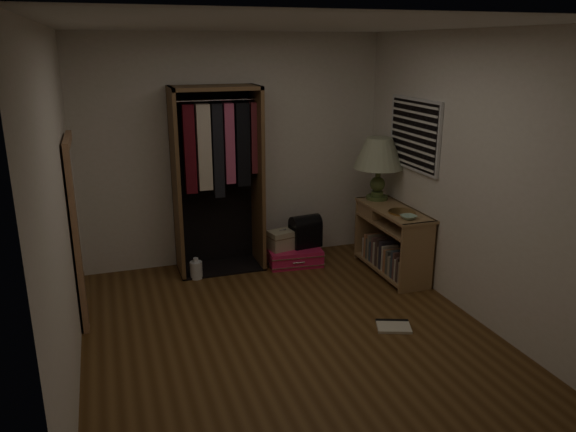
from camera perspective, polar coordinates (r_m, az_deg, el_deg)
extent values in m
plane|color=#533417|center=(5.07, 0.20, -12.03)|extent=(4.00, 4.00, 0.00)
cube|color=silver|center=(6.46, -5.52, 6.59)|extent=(3.50, 0.02, 2.60)
cube|color=silver|center=(2.87, 13.28, -7.38)|extent=(3.50, 0.02, 2.60)
cube|color=silver|center=(5.39, 18.16, 3.72)|extent=(0.02, 4.00, 2.60)
cube|color=silver|center=(4.37, -22.08, 0.32)|extent=(0.02, 4.00, 2.60)
cube|color=silver|center=(4.44, 0.24, 18.81)|extent=(3.50, 4.00, 0.01)
cube|color=silver|center=(6.15, 12.72, 8.08)|extent=(0.03, 0.96, 0.76)
cube|color=black|center=(6.15, 12.71, 8.08)|extent=(0.03, 0.90, 0.70)
cube|color=white|center=(6.19, 12.39, 5.23)|extent=(0.01, 0.88, 0.02)
cube|color=white|center=(6.18, 12.43, 5.94)|extent=(0.01, 0.88, 0.02)
cube|color=white|center=(6.16, 12.48, 6.65)|extent=(0.01, 0.88, 0.02)
cube|color=white|center=(6.15, 12.53, 7.36)|extent=(0.01, 0.88, 0.02)
cube|color=white|center=(6.14, 12.57, 8.07)|extent=(0.01, 0.88, 0.02)
cube|color=white|center=(6.13, 12.62, 8.79)|extent=(0.01, 0.88, 0.02)
cube|color=white|center=(6.12, 12.67, 9.51)|extent=(0.01, 0.88, 0.02)
cube|color=white|center=(6.11, 12.71, 10.23)|extent=(0.01, 0.88, 0.02)
cube|color=white|center=(6.10, 12.76, 10.96)|extent=(0.01, 0.88, 0.02)
cube|color=#9B754B|center=(5.91, 13.05, -4.13)|extent=(0.40, 0.03, 0.75)
cube|color=#9B754B|center=(6.78, 8.39, -1.09)|extent=(0.40, 0.03, 0.75)
cube|color=#9B754B|center=(6.45, 10.41, -5.15)|extent=(0.40, 1.04, 0.03)
cube|color=#9B754B|center=(6.28, 10.65, -0.83)|extent=(0.40, 1.04, 0.03)
cube|color=#9B754B|center=(6.23, 10.73, 0.62)|extent=(0.42, 1.12, 0.03)
cube|color=brown|center=(6.43, 12.04, -2.31)|extent=(0.02, 1.10, 0.75)
cube|color=#9B754B|center=(6.53, 9.22, 0.63)|extent=(0.36, 0.38, 0.13)
cube|color=gray|center=(5.99, 11.97, -5.63)|extent=(0.19, 0.05, 0.24)
cube|color=#4C3833|center=(6.02, 11.73, -5.31)|extent=(0.19, 0.03, 0.27)
cube|color=#B7AD99|center=(6.06, 11.41, -5.34)|extent=(0.16, 0.03, 0.24)
cube|color=brown|center=(6.07, 11.24, -4.95)|extent=(0.16, 0.03, 0.30)
cube|color=#3F4C59|center=(6.11, 11.21, -4.78)|extent=(0.19, 0.03, 0.30)
cube|color=gray|center=(6.17, 10.97, -4.95)|extent=(0.20, 0.05, 0.22)
cube|color=#59594C|center=(6.20, 10.69, -4.60)|extent=(0.19, 0.05, 0.26)
cube|color=#B2724C|center=(6.25, 10.52, -4.46)|extent=(0.20, 0.05, 0.26)
cube|color=beige|center=(6.29, 10.27, -4.20)|extent=(0.19, 0.03, 0.28)
cube|color=#332D38|center=(6.32, 9.92, -3.91)|extent=(0.16, 0.05, 0.32)
cube|color=gray|center=(6.37, 9.83, -4.07)|extent=(0.19, 0.03, 0.24)
cube|color=#4C3833|center=(6.40, 9.72, -3.61)|extent=(0.21, 0.04, 0.32)
cube|color=#B7AD99|center=(6.45, 9.36, -3.71)|extent=(0.18, 0.04, 0.26)
cube|color=brown|center=(6.49, 9.31, -3.37)|extent=(0.21, 0.03, 0.30)
cube|color=#3F4C59|center=(6.54, 9.12, -3.52)|extent=(0.22, 0.04, 0.23)
cube|color=gray|center=(6.57, 8.80, -3.12)|extent=(0.18, 0.03, 0.30)
cube|color=#59594C|center=(6.61, 8.73, -3.24)|extent=(0.21, 0.03, 0.24)
cube|color=#B2724C|center=(6.64, 8.51, -2.96)|extent=(0.19, 0.04, 0.28)
cube|color=beige|center=(6.68, 8.27, -3.05)|extent=(0.18, 0.03, 0.23)
cube|color=brown|center=(6.15, -11.30, 3.18)|extent=(0.04, 0.50, 2.05)
cube|color=brown|center=(6.32, -3.10, 3.86)|extent=(0.04, 0.50, 2.05)
cube|color=brown|center=(6.07, -7.50, 12.80)|extent=(0.95, 0.50, 0.04)
cube|color=black|center=(6.45, -7.57, 3.99)|extent=(0.95, 0.02, 2.05)
cube|color=black|center=(6.53, -6.82, -5.16)|extent=(0.95, 0.50, 0.02)
cylinder|color=silver|center=(6.08, -7.45, 11.58)|extent=(0.87, 0.02, 0.02)
cube|color=#590F19|center=(6.08, -9.98, 6.67)|extent=(0.12, 0.10, 0.95)
cube|color=beige|center=(6.10, -8.56, 6.91)|extent=(0.15, 0.14, 0.92)
cube|color=black|center=(6.13, -7.17, 6.57)|extent=(0.11, 0.12, 1.01)
cube|color=#BF4C72|center=(6.15, -6.01, 7.32)|extent=(0.10, 0.12, 0.87)
cube|color=black|center=(6.18, -4.69, 7.24)|extent=(0.15, 0.16, 0.90)
cube|color=maroon|center=(6.21, -3.30, 7.93)|extent=(0.13, 0.13, 0.77)
cube|color=#AE7A54|center=(5.45, -20.60, -1.31)|extent=(0.05, 0.80, 1.70)
cube|color=white|center=(5.45, -20.30, -1.28)|extent=(0.01, 0.68, 1.58)
cube|color=#DB1A4F|center=(6.58, 0.60, -4.06)|extent=(0.65, 0.49, 0.19)
cube|color=silver|center=(6.60, 0.60, -4.49)|extent=(0.66, 0.50, 0.01)
cube|color=silver|center=(6.56, 0.60, -3.63)|extent=(0.66, 0.50, 0.01)
cylinder|color=silver|center=(6.37, 1.11, -4.77)|extent=(0.14, 0.03, 0.02)
cube|color=tan|center=(6.49, -0.55, -2.42)|extent=(0.36, 0.28, 0.22)
cube|color=brown|center=(6.48, -0.55, -2.04)|extent=(0.37, 0.29, 0.01)
cylinder|color=silver|center=(6.45, -0.55, -1.43)|extent=(0.09, 0.03, 0.01)
cube|color=black|center=(6.58, 1.77, -1.96)|extent=(0.37, 0.27, 0.26)
cylinder|color=black|center=(6.54, 1.78, -0.86)|extent=(0.37, 0.27, 0.22)
cylinder|color=#43562A|center=(6.57, 9.02, 1.88)|extent=(0.30, 0.30, 0.04)
cylinder|color=#43562A|center=(6.56, 9.03, 2.27)|extent=(0.18, 0.18, 0.05)
sphere|color=#43562A|center=(6.53, 9.08, 3.22)|extent=(0.22, 0.22, 0.17)
cylinder|color=#43562A|center=(6.50, 9.14, 4.40)|extent=(0.08, 0.08, 0.10)
cone|color=beige|center=(6.45, 9.23, 6.35)|extent=(0.71, 0.71, 0.35)
cone|color=beige|center=(6.45, 9.23, 6.35)|extent=(0.63, 0.63, 0.33)
cylinder|color=#AC8342|center=(6.08, 11.49, 0.41)|extent=(0.31, 0.31, 0.02)
imported|color=#A0C1A5|center=(5.87, 12.14, -0.11)|extent=(0.18, 0.18, 0.04)
cylinder|color=silver|center=(6.26, -9.30, -5.43)|extent=(0.16, 0.16, 0.19)
cylinder|color=silver|center=(6.21, -9.36, -4.42)|extent=(0.07, 0.07, 0.05)
cube|color=beige|center=(5.28, 10.67, -10.97)|extent=(0.37, 0.33, 0.03)
cube|color=black|center=(5.36, 10.51, -10.46)|extent=(0.30, 0.14, 0.03)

